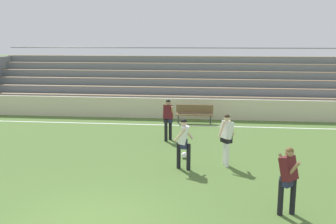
{
  "coord_description": "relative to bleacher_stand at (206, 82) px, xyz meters",
  "views": [
    {
      "loc": [
        2.72,
        -7.78,
        4.13
      ],
      "look_at": [
        1.13,
        6.89,
        1.27
      ],
      "focal_mm": 41.33,
      "sensor_mm": 36.0,
      "label": 1
    }
  ],
  "objects": [
    {
      "name": "field_line_sideline",
      "position": [
        -2.49,
        -4.9,
        -1.55
      ],
      "size": [
        44.0,
        0.12,
        0.01
      ],
      "primitive_type": "cube",
      "color": "white",
      "rests_on": "ground"
    },
    {
      "name": "player_white_trailing_run",
      "position": [
        -0.55,
        -11.09,
        -0.58
      ],
      "size": [
        0.61,
        0.45,
        1.63
      ],
      "color": "black",
      "rests_on": "ground"
    },
    {
      "name": "player_dark_wide_right",
      "position": [
        -1.41,
        -7.69,
        -0.54
      ],
      "size": [
        0.44,
        0.5,
        1.69
      ],
      "color": "black",
      "rests_on": "ground"
    },
    {
      "name": "soccer_ball",
      "position": [
        -0.59,
        -9.96,
        -1.44
      ],
      "size": [
        0.22,
        0.22,
        0.22
      ],
      "primitive_type": "sphere",
      "color": "white",
      "rests_on": "ground"
    },
    {
      "name": "bleacher_stand",
      "position": [
        0.0,
        0.0,
        0.0
      ],
      "size": [
        26.31,
        4.48,
        3.49
      ],
      "color": "#897051",
      "rests_on": "ground"
    },
    {
      "name": "player_white_challenging",
      "position": [
        0.8,
        -10.59,
        -0.53
      ],
      "size": [
        0.58,
        0.51,
        1.71
      ],
      "color": "white",
      "rests_on": "ground"
    },
    {
      "name": "sideline_wall",
      "position": [
        -2.49,
        -3.34,
        -1.02
      ],
      "size": [
        48.0,
        0.16,
        1.05
      ],
      "primitive_type": "cube",
      "color": "beige",
      "rests_on": "ground"
    },
    {
      "name": "player_dark_dropping_back",
      "position": [
        2.09,
        -14.03,
        -0.57
      ],
      "size": [
        0.51,
        0.7,
        1.65
      ],
      "color": "black",
      "rests_on": "ground"
    },
    {
      "name": "bench_near_bin",
      "position": [
        -0.47,
        -4.37,
        -1.01
      ],
      "size": [
        1.8,
        0.4,
        0.9
      ],
      "color": "brown",
      "rests_on": "ground"
    }
  ]
}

